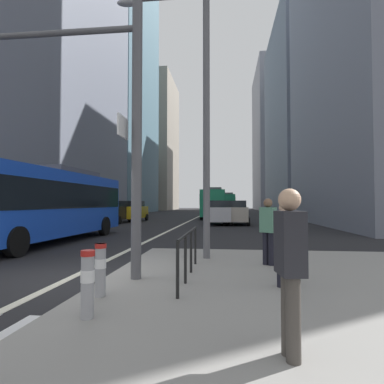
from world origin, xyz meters
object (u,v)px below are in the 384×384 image
(car_receding_near, at_px, (237,212))
(car_oncoming_mid, at_px, (115,212))
(city_bus_red_distant, at_px, (228,202))
(pedestrian_waiting, at_px, (285,240))
(city_bus_red_receding, at_px, (214,202))
(pedestrian_far, at_px, (290,263))
(city_bus_blue_oncoming, at_px, (46,201))
(traffic_signal_gantry, at_px, (45,97))
(bollard_right, at_px, (100,267))
(street_lamp_post, at_px, (206,84))
(pedestrian_walking, at_px, (268,228))
(car_receding_far, at_px, (219,212))
(bollard_left, at_px, (88,280))
(car_oncoming_far, at_px, (133,211))

(car_receding_near, bearing_deg, car_oncoming_mid, 174.28)
(city_bus_red_distant, distance_m, pedestrian_waiting, 47.73)
(city_bus_red_receding, bearing_deg, pedestrian_far, -86.34)
(city_bus_blue_oncoming, relative_size, traffic_signal_gantry, 1.74)
(city_bus_red_receding, relative_size, bollard_right, 12.01)
(car_oncoming_mid, distance_m, pedestrian_far, 25.86)
(car_oncoming_mid, height_order, pedestrian_far, car_oncoming_mid)
(city_bus_red_distant, xyz_separation_m, street_lamp_post, (-0.76, -44.68, 3.45))
(city_bus_red_distant, bearing_deg, pedestrian_walking, -88.88)
(car_receding_far, bearing_deg, traffic_signal_gantry, -99.92)
(bollard_right, bearing_deg, car_receding_far, 85.81)
(car_oncoming_mid, height_order, bollard_right, car_oncoming_mid)
(city_bus_red_distant, xyz_separation_m, car_receding_near, (0.61, -27.92, -0.85))
(car_receding_near, height_order, pedestrian_waiting, car_receding_near)
(city_bus_red_distant, distance_m, bollard_left, 49.73)
(city_bus_red_receding, relative_size, street_lamp_post, 1.35)
(street_lamp_post, bearing_deg, car_receding_near, 85.33)
(city_bus_red_distant, distance_m, traffic_signal_gantry, 47.59)
(car_oncoming_mid, bearing_deg, bollard_right, -70.77)
(car_oncoming_mid, bearing_deg, city_bus_blue_oncoming, -82.26)
(city_bus_blue_oncoming, distance_m, city_bus_red_distant, 41.58)
(car_oncoming_far, bearing_deg, pedestrian_walking, -64.82)
(car_oncoming_mid, bearing_deg, street_lamp_post, -62.75)
(car_receding_far, height_order, bollard_left, car_receding_far)
(bollard_left, bearing_deg, pedestrian_walking, 54.11)
(traffic_signal_gantry, height_order, pedestrian_walking, traffic_signal_gantry)
(car_receding_far, bearing_deg, car_oncoming_mid, 171.95)
(bollard_right, bearing_deg, street_lamp_post, 68.30)
(pedestrian_walking, bearing_deg, city_bus_red_distant, 91.12)
(car_oncoming_far, bearing_deg, car_receding_far, -25.36)
(bollard_left, height_order, pedestrian_walking, pedestrian_walking)
(city_bus_red_distant, xyz_separation_m, bollard_right, (-2.34, -48.64, -1.18))
(bollard_right, bearing_deg, pedestrian_waiting, 15.78)
(pedestrian_waiting, distance_m, pedestrian_walking, 2.19)
(car_receding_far, distance_m, car_oncoming_far, 9.17)
(car_oncoming_mid, xyz_separation_m, pedestrian_far, (10.42, -23.67, 0.14))
(street_lamp_post, relative_size, pedestrian_waiting, 4.95)
(car_oncoming_mid, xyz_separation_m, pedestrian_waiting, (10.86, -20.85, 0.05))
(bollard_right, xyz_separation_m, pedestrian_walking, (3.23, 3.11, 0.46))
(car_receding_far, bearing_deg, pedestrian_walking, -84.32)
(bollard_left, bearing_deg, city_bus_red_receding, 89.20)
(car_receding_near, bearing_deg, pedestrian_far, -90.31)
(city_bus_blue_oncoming, relative_size, car_receding_near, 2.62)
(traffic_signal_gantry, xyz_separation_m, bollard_left, (2.09, -2.32, -3.45))
(city_bus_red_distant, distance_m, car_oncoming_mid, 28.65)
(city_bus_blue_oncoming, distance_m, traffic_signal_gantry, 7.94)
(city_bus_red_distant, height_order, car_oncoming_mid, city_bus_red_distant)
(city_bus_red_receding, height_order, pedestrian_waiting, city_bus_red_receding)
(pedestrian_waiting, bearing_deg, city_bus_blue_oncoming, 142.32)
(bollard_left, bearing_deg, city_bus_red_distant, 87.58)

